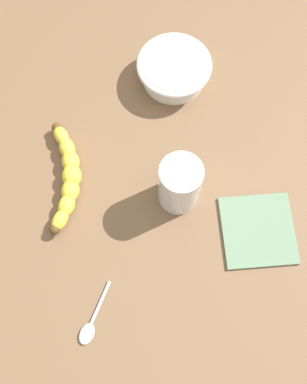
{
  "coord_description": "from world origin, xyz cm",
  "views": [
    {
      "loc": [
        -20.62,
        14.81,
        84.7
      ],
      "look_at": [
        1.39,
        -2.94,
        5.0
      ],
      "focal_mm": 43.77,
      "sensor_mm": 36.0,
      "label": 1
    }
  ],
  "objects_px": {
    "banana": "(67,176)",
    "ceramic_bowl": "(174,69)",
    "smoothie_glass": "(180,185)",
    "teaspoon": "(89,330)"
  },
  "relations": [
    {
      "from": "banana",
      "to": "ceramic_bowl",
      "type": "relative_size",
      "value": 1.25
    },
    {
      "from": "smoothie_glass",
      "to": "teaspoon",
      "type": "relative_size",
      "value": 1.14
    },
    {
      "from": "smoothie_glass",
      "to": "teaspoon",
      "type": "bearing_deg",
      "value": 108.35
    },
    {
      "from": "smoothie_glass",
      "to": "banana",
      "type": "bearing_deg",
      "value": 42.2
    },
    {
      "from": "ceramic_bowl",
      "to": "smoothie_glass",
      "type": "bearing_deg",
      "value": 142.25
    },
    {
      "from": "ceramic_bowl",
      "to": "teaspoon",
      "type": "height_order",
      "value": "ceramic_bowl"
    },
    {
      "from": "teaspoon",
      "to": "ceramic_bowl",
      "type": "bearing_deg",
      "value": -174.5
    },
    {
      "from": "smoothie_glass",
      "to": "ceramic_bowl",
      "type": "bearing_deg",
      "value": -37.75
    },
    {
      "from": "smoothie_glass",
      "to": "teaspoon",
      "type": "distance_m",
      "value": 0.29
    },
    {
      "from": "banana",
      "to": "teaspoon",
      "type": "xyz_separation_m",
      "value": [
        -0.24,
        0.13,
        -0.01
      ]
    }
  ]
}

